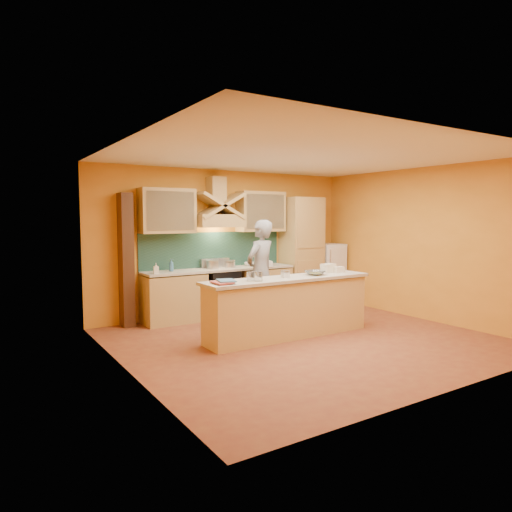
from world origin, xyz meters
TOP-DOWN VIEW (x-y plane):
  - floor at (0.00, 0.00)m, footprint 5.50×5.00m
  - ceiling at (0.00, 0.00)m, footprint 5.50×5.00m
  - wall_back at (0.00, 2.50)m, footprint 5.50×0.02m
  - wall_front at (0.00, -2.50)m, footprint 5.50×0.02m
  - wall_left at (-2.75, 0.00)m, footprint 0.02×5.00m
  - wall_right at (2.75, 0.00)m, footprint 0.02×5.00m
  - base_cabinet_left at (-1.25, 2.20)m, footprint 1.10×0.60m
  - base_cabinet_right at (0.65, 2.20)m, footprint 1.10×0.60m
  - counter_top at (-0.30, 2.20)m, footprint 3.00×0.62m
  - stove at (-0.30, 2.20)m, footprint 0.60×0.58m
  - backsplash at (-0.30, 2.48)m, footprint 3.00×0.03m
  - range_hood at (-0.30, 2.25)m, footprint 0.92×0.50m
  - hood_chimney at (-0.30, 2.35)m, footprint 0.30×0.30m
  - upper_cabinet_left at (-1.30, 2.33)m, footprint 1.00×0.35m
  - upper_cabinet_right at (0.70, 2.33)m, footprint 1.00×0.35m
  - pantry_column at (1.65, 2.20)m, footprint 0.80×0.60m
  - fridge at (2.40, 2.20)m, footprint 0.58×0.60m
  - trim_column_left at (-2.05, 2.35)m, footprint 0.20×0.30m
  - island_body at (-0.10, 0.30)m, footprint 2.80×0.55m
  - island_top at (-0.10, 0.30)m, footprint 2.90×0.62m
  - person at (0.09, 1.40)m, footprint 0.78×0.65m
  - pot_large at (-0.44, 2.25)m, footprint 0.30×0.30m
  - pot_small at (-0.10, 2.19)m, footprint 0.22×0.22m
  - soap_bottle_a at (-1.63, 2.05)m, footprint 0.10×0.10m
  - soap_bottle_b at (-1.28, 2.22)m, footprint 0.12×0.12m
  - bowl_back at (0.40, 2.26)m, footprint 0.26×0.26m
  - dish_rack at (0.57, 2.02)m, footprint 0.36×0.32m
  - book_lower at (-1.44, 0.24)m, footprint 0.25×0.34m
  - book_upper at (-1.35, 0.29)m, footprint 0.32×0.38m
  - jar_large at (-0.73, 0.21)m, footprint 0.13×0.13m
  - jar_small at (-0.81, 0.27)m, footprint 0.17×0.17m
  - kitchen_scale at (-0.17, 0.29)m, footprint 0.12×0.12m
  - mixing_bowl at (0.43, 0.28)m, footprint 0.33×0.33m
  - cloth at (0.56, 0.33)m, footprint 0.23×0.17m
  - grocery_bag_a at (0.87, 0.47)m, footprint 0.22×0.18m
  - grocery_bag_b at (1.00, 0.34)m, footprint 0.18×0.15m

SIDE VIEW (x-z plane):
  - floor at x=0.00m, z-range -0.01..0.01m
  - base_cabinet_left at x=-1.25m, z-range 0.00..0.86m
  - base_cabinet_right at x=0.65m, z-range 0.00..0.86m
  - island_body at x=-0.10m, z-range 0.00..0.88m
  - stove at x=-0.30m, z-range 0.00..0.90m
  - fridge at x=2.40m, z-range 0.00..1.30m
  - counter_top at x=-0.30m, z-range 0.88..0.92m
  - island_top at x=-0.10m, z-range 0.90..0.95m
  - person at x=0.09m, z-range 0.00..1.84m
  - cloth at x=0.56m, z-range 0.94..0.96m
  - bowl_back at x=0.40m, z-range 0.92..0.99m
  - book_lower at x=-1.44m, z-range 0.94..0.98m
  - pot_small at x=-0.10m, z-range 0.90..1.03m
  - dish_rack at x=0.57m, z-range 0.92..1.03m
  - book_upper at x=-1.35m, z-range 0.97..0.99m
  - pot_large at x=-0.44m, z-range 0.90..1.06m
  - mixing_bowl at x=0.43m, z-range 0.95..1.02m
  - kitchen_scale at x=-0.17m, z-range 0.95..1.03m
  - grocery_bag_b at x=1.00m, z-range 0.95..1.04m
  - jar_small at x=-0.81m, z-range 0.94..1.08m
  - soap_bottle_a at x=-1.63m, z-range 0.92..1.11m
  - grocery_bag_a at x=0.87m, z-range 0.94..1.09m
  - jar_large at x=-0.73m, z-range 0.94..1.09m
  - soap_bottle_b at x=-1.28m, z-range 0.92..1.14m
  - pantry_column at x=1.65m, z-range 0.00..2.30m
  - trim_column_left at x=-2.05m, z-range 0.00..2.30m
  - backsplash at x=-0.30m, z-range 0.90..1.60m
  - wall_back at x=0.00m, z-range 0.00..2.80m
  - wall_front at x=0.00m, z-range 0.00..2.80m
  - wall_left at x=-2.75m, z-range 0.00..2.80m
  - wall_right at x=2.75m, z-range 0.00..2.80m
  - range_hood at x=-0.30m, z-range 1.70..1.94m
  - upper_cabinet_left at x=-1.30m, z-range 1.60..2.40m
  - upper_cabinet_right at x=0.70m, z-range 1.60..2.40m
  - hood_chimney at x=-0.30m, z-range 2.15..2.65m
  - ceiling at x=0.00m, z-range 2.79..2.80m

